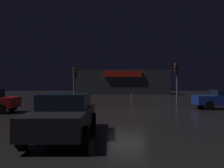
# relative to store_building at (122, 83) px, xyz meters

# --- Properties ---
(ground_plane) EXTENTS (120.00, 120.00, 0.00)m
(ground_plane) POSITION_rel_store_building_xyz_m (-0.15, -31.66, -2.51)
(ground_plane) COLOR black
(store_building) EXTENTS (19.03, 8.67, 5.01)m
(store_building) POSITION_rel_store_building_xyz_m (0.00, 0.00, 0.00)
(store_building) COLOR #33383D
(store_building) RESTS_ON ground
(traffic_signal_main) EXTENTS (0.42, 0.43, 3.64)m
(traffic_signal_main) POSITION_rel_store_building_xyz_m (-5.00, -26.27, 0.10)
(traffic_signal_main) COLOR #595B60
(traffic_signal_main) RESTS_ON ground
(traffic_signal_opposite) EXTENTS (0.41, 0.43, 3.99)m
(traffic_signal_opposite) POSITION_rel_store_building_xyz_m (4.76, -26.10, 0.26)
(traffic_signal_opposite) COLOR #595B60
(traffic_signal_opposite) RESTS_ON ground
(car_far) EXTENTS (2.14, 4.58, 1.52)m
(car_far) POSITION_rel_store_building_xyz_m (-2.68, -38.83, -1.72)
(car_far) COLOR black
(car_far) RESTS_ON ground
(bollard_kerb_b) EXTENTS (0.11, 0.11, 1.05)m
(bollard_kerb_b) POSITION_rel_store_building_xyz_m (0.57, -24.89, -1.99)
(bollard_kerb_b) COLOR #595B60
(bollard_kerb_b) RESTS_ON ground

